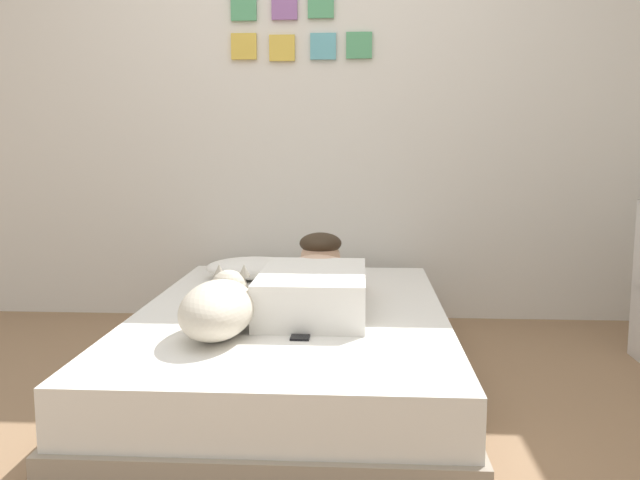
{
  "coord_description": "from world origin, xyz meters",
  "views": [
    {
      "loc": [
        0.34,
        -2.29,
        1.01
      ],
      "look_at": [
        0.15,
        0.81,
        0.57
      ],
      "focal_mm": 38.37,
      "sensor_mm": 36.0,
      "label": 1
    }
  ],
  "objects_px": {
    "coffee_cup": "(317,284)",
    "dog": "(219,306)",
    "pillow": "(256,268)",
    "person_lying": "(315,282)",
    "bed": "(292,346)",
    "cell_phone": "(301,335)"
  },
  "relations": [
    {
      "from": "dog",
      "to": "pillow",
      "type": "bearing_deg",
      "value": 91.3
    },
    {
      "from": "person_lying",
      "to": "dog",
      "type": "relative_size",
      "value": 1.6
    },
    {
      "from": "person_lying",
      "to": "cell_phone",
      "type": "xyz_separation_m",
      "value": [
        -0.02,
        -0.45,
        -0.1
      ]
    },
    {
      "from": "pillow",
      "to": "person_lying",
      "type": "distance_m",
      "value": 0.68
    },
    {
      "from": "person_lying",
      "to": "cell_phone",
      "type": "height_order",
      "value": "person_lying"
    },
    {
      "from": "pillow",
      "to": "coffee_cup",
      "type": "distance_m",
      "value": 0.45
    },
    {
      "from": "bed",
      "to": "coffee_cup",
      "type": "distance_m",
      "value": 0.4
    },
    {
      "from": "pillow",
      "to": "dog",
      "type": "distance_m",
      "value": 1.03
    },
    {
      "from": "pillow",
      "to": "bed",
      "type": "bearing_deg",
      "value": -68.61
    },
    {
      "from": "person_lying",
      "to": "pillow",
      "type": "bearing_deg",
      "value": 120.56
    },
    {
      "from": "bed",
      "to": "dog",
      "type": "relative_size",
      "value": 3.54
    },
    {
      "from": "bed",
      "to": "pillow",
      "type": "bearing_deg",
      "value": 111.39
    },
    {
      "from": "cell_phone",
      "to": "pillow",
      "type": "bearing_deg",
      "value": 107.25
    },
    {
      "from": "bed",
      "to": "pillow",
      "type": "height_order",
      "value": "pillow"
    },
    {
      "from": "dog",
      "to": "coffee_cup",
      "type": "bearing_deg",
      "value": 67.19
    },
    {
      "from": "pillow",
      "to": "coffee_cup",
      "type": "xyz_separation_m",
      "value": [
        0.33,
        -0.3,
        -0.02
      ]
    },
    {
      "from": "person_lying",
      "to": "bed",
      "type": "bearing_deg",
      "value": -152.43
    },
    {
      "from": "coffee_cup",
      "to": "cell_phone",
      "type": "relative_size",
      "value": 0.89
    },
    {
      "from": "person_lying",
      "to": "coffee_cup",
      "type": "height_order",
      "value": "person_lying"
    },
    {
      "from": "person_lying",
      "to": "dog",
      "type": "height_order",
      "value": "person_lying"
    },
    {
      "from": "person_lying",
      "to": "coffee_cup",
      "type": "relative_size",
      "value": 7.36
    },
    {
      "from": "coffee_cup",
      "to": "dog",
      "type": "bearing_deg",
      "value": -112.81
    }
  ]
}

